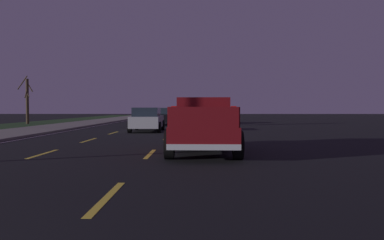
{
  "coord_description": "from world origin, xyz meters",
  "views": [
    {
      "loc": [
        -1.28,
        -3.22,
        1.49
      ],
      "look_at": [
        14.06,
        -3.09,
        1.01
      ],
      "focal_mm": 34.59,
      "sensor_mm": 36.0,
      "label": 1
    }
  ],
  "objects_px": {
    "pickup_truck": "(203,125)",
    "bare_tree_far": "(27,100)",
    "sedan_black": "(160,116)",
    "sedan_red": "(201,116)",
    "sedan_silver": "(147,119)"
  },
  "relations": [
    {
      "from": "sedan_red",
      "to": "pickup_truck",
      "type": "bearing_deg",
      "value": 179.4
    },
    {
      "from": "sedan_silver",
      "to": "bare_tree_far",
      "type": "relative_size",
      "value": 0.95
    },
    {
      "from": "sedan_black",
      "to": "bare_tree_far",
      "type": "distance_m",
      "value": 13.2
    },
    {
      "from": "sedan_black",
      "to": "sedan_silver",
      "type": "bearing_deg",
      "value": -179.65
    },
    {
      "from": "sedan_black",
      "to": "bare_tree_far",
      "type": "xyz_separation_m",
      "value": [
        1.89,
        12.97,
        1.53
      ]
    },
    {
      "from": "pickup_truck",
      "to": "sedan_red",
      "type": "height_order",
      "value": "pickup_truck"
    },
    {
      "from": "sedan_silver",
      "to": "bare_tree_far",
      "type": "distance_m",
      "value": 17.41
    },
    {
      "from": "pickup_truck",
      "to": "bare_tree_far",
      "type": "height_order",
      "value": "bare_tree_far"
    },
    {
      "from": "sedan_silver",
      "to": "sedan_red",
      "type": "relative_size",
      "value": 1.0
    },
    {
      "from": "sedan_silver",
      "to": "sedan_black",
      "type": "xyz_separation_m",
      "value": [
        9.56,
        0.06,
        0.0
      ]
    },
    {
      "from": "sedan_red",
      "to": "sedan_black",
      "type": "height_order",
      "value": "same"
    },
    {
      "from": "pickup_truck",
      "to": "sedan_red",
      "type": "xyz_separation_m",
      "value": [
        23.15,
        -0.24,
        -0.13
      ]
    },
    {
      "from": "pickup_truck",
      "to": "sedan_black",
      "type": "distance_m",
      "value": 20.88
    },
    {
      "from": "sedan_black",
      "to": "bare_tree_far",
      "type": "relative_size",
      "value": 0.96
    },
    {
      "from": "pickup_truck",
      "to": "sedan_black",
      "type": "height_order",
      "value": "pickup_truck"
    }
  ]
}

